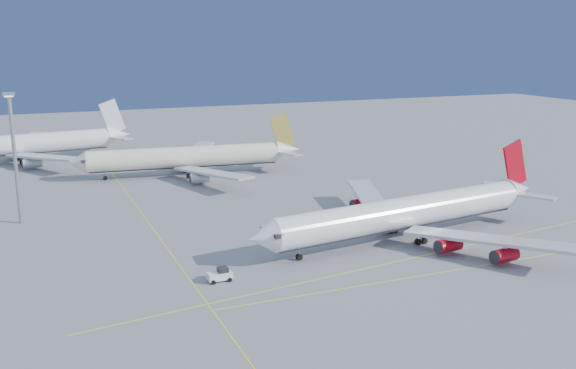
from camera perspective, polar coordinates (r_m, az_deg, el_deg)
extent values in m
plane|color=slate|center=(120.31, 10.00, -5.45)|extent=(500.00, 500.00, 0.00)
cube|color=#FBED0D|center=(112.43, 16.03, -7.09)|extent=(90.00, 0.18, 0.02)
cube|color=#FBED0D|center=(115.59, 11.60, -6.28)|extent=(118.86, 16.88, 0.02)
cube|color=#FBED0D|center=(133.08, -12.03, -3.73)|extent=(0.18, 140.00, 0.02)
cylinder|color=white|center=(123.16, 10.20, -2.47)|extent=(56.64, 13.66, 5.84)
cone|color=white|center=(106.42, -2.34, -4.75)|extent=(5.30, 6.41, 5.84)
cone|color=white|center=(145.29, 19.74, -0.43)|extent=(7.75, 6.48, 5.55)
cube|color=black|center=(107.12, -1.44, -4.28)|extent=(2.37, 5.72, 0.70)
cube|color=#B7B7BC|center=(115.98, 17.39, -4.68)|extent=(20.63, 27.10, 0.55)
cube|color=#B7B7BC|center=(138.89, 7.38, -1.29)|extent=(13.94, 29.37, 0.55)
cube|color=#A70715|center=(143.01, 19.52, 1.70)|extent=(7.73, 1.53, 10.65)
cylinder|color=gray|center=(110.99, 1.00, -5.90)|extent=(0.24, 0.24, 2.32)
cylinder|color=black|center=(111.37, 1.00, -6.46)|extent=(1.19, 0.85, 1.11)
cylinder|color=gray|center=(121.86, 11.77, -4.44)|extent=(0.32, 0.32, 2.32)
cylinder|color=black|center=(122.20, 11.74, -4.96)|extent=(1.22, 1.05, 1.11)
cylinder|color=gray|center=(127.76, 9.28, -3.52)|extent=(0.32, 0.32, 2.32)
cylinder|color=black|center=(128.09, 9.26, -4.01)|extent=(1.22, 1.05, 1.11)
cylinder|color=#A70715|center=(117.10, 14.07, -5.26)|extent=(5.14, 3.17, 2.52)
cylinder|color=#A70715|center=(114.53, 18.69, -5.99)|extent=(5.14, 3.17, 2.52)
cylinder|color=#A70715|center=(132.95, 7.36, -2.78)|extent=(5.14, 3.17, 2.52)
cylinder|color=#A70715|center=(142.15, 6.56, -1.72)|extent=(5.14, 3.17, 2.52)
cylinder|color=beige|center=(179.96, -9.17, 2.43)|extent=(52.75, 11.17, 5.75)
cone|color=beige|center=(178.59, -18.25, 1.86)|extent=(5.11, 6.19, 5.75)
cone|color=beige|center=(185.98, -0.05, 3.13)|extent=(7.59, 6.17, 5.46)
cube|color=black|center=(178.44, -17.64, 2.09)|extent=(2.17, 5.60, 0.71)
cube|color=#B7B7BC|center=(165.60, -6.74, 1.04)|extent=(14.55, 28.31, 0.55)
cube|color=#B7B7BC|center=(196.34, -8.37, 2.87)|extent=(19.36, 26.70, 0.55)
cube|color=#B29642|center=(184.67, -0.50, 4.83)|extent=(7.76, 1.26, 10.67)
cylinder|color=gray|center=(179.18, -15.95, 0.92)|extent=(0.24, 0.24, 2.32)
cylinder|color=black|center=(179.41, -15.93, 0.55)|extent=(1.18, 0.82, 1.11)
cylinder|color=gray|center=(176.78, -8.63, 1.11)|extent=(0.32, 0.32, 2.32)
cylinder|color=black|center=(177.02, -8.61, 0.75)|extent=(1.20, 1.02, 1.11)
cylinder|color=gray|center=(184.72, -8.99, 1.61)|extent=(0.32, 0.32, 2.32)
cylinder|color=black|center=(184.94, -8.98, 1.26)|extent=(1.20, 1.02, 1.11)
cylinder|color=#B7B7BC|center=(168.27, -7.86, 0.54)|extent=(5.08, 3.01, 2.52)
cylinder|color=#B7B7BC|center=(193.54, -9.07, 2.13)|extent=(5.08, 3.01, 2.52)
cylinder|color=white|center=(212.75, -22.96, 3.29)|extent=(55.12, 13.20, 6.14)
cone|color=white|center=(218.60, -14.84, 4.30)|extent=(8.36, 6.78, 5.83)
cube|color=#B7B7BC|center=(197.45, -20.83, 2.30)|extent=(21.02, 27.79, 0.60)
cube|color=#B7B7BC|center=(229.95, -22.24, 3.58)|extent=(14.75, 29.84, 0.60)
cube|color=silver|center=(217.39, -15.35, 5.84)|extent=(8.42, 1.58, 11.59)
cylinder|color=gray|center=(209.19, -22.41, 2.15)|extent=(0.35, 0.35, 2.52)
cylinder|color=black|center=(209.41, -22.38, 1.81)|extent=(1.32, 1.13, 1.21)
cylinder|color=gray|center=(217.76, -22.74, 2.52)|extent=(0.35, 0.35, 2.52)
cylinder|color=black|center=(217.97, -22.71, 2.19)|extent=(1.32, 1.13, 1.21)
cylinder|color=#B7B7BC|center=(200.24, -21.79, 1.75)|extent=(5.57, 3.40, 2.74)
cylinder|color=#B7B7BC|center=(226.97, -22.85, 2.89)|extent=(5.57, 3.40, 2.74)
cube|color=white|center=(102.70, -6.11, -8.07)|extent=(3.91, 2.05, 1.15)
cube|color=black|center=(102.56, -5.81, -7.57)|extent=(1.59, 1.69, 0.86)
cylinder|color=black|center=(101.61, -6.64, -8.64)|extent=(0.68, 0.36, 0.67)
cylinder|color=black|center=(103.40, -6.99, -8.26)|extent=(0.68, 0.36, 0.67)
cylinder|color=black|center=(102.40, -5.20, -8.43)|extent=(0.68, 0.36, 0.67)
cylinder|color=black|center=(104.18, -5.57, -8.05)|extent=(0.68, 0.36, 0.67)
cylinder|color=gray|center=(141.22, -23.09, 1.98)|extent=(0.74, 0.74, 26.41)
cube|color=gray|center=(139.53, -23.58, 7.39)|extent=(2.32, 2.32, 0.53)
cube|color=white|center=(139.56, -23.56, 7.22)|extent=(1.69, 1.69, 0.26)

